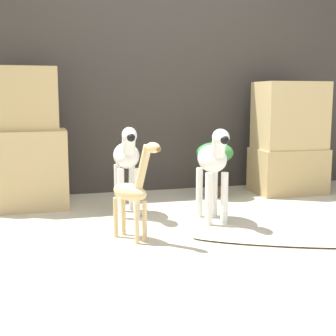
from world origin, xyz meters
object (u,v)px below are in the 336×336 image
at_px(giraffe_figurine, 133,190).
at_px(potted_palm_front, 215,155).
at_px(zebra_right, 213,162).
at_px(surfboard, 281,241).
at_px(zebra_left, 127,159).

xyz_separation_m(giraffe_figurine, potted_palm_front, (0.95, 1.09, 0.06)).
relative_size(zebra_right, potted_palm_front, 1.38).
xyz_separation_m(potted_palm_front, surfboard, (-0.07, -1.38, -0.37)).
height_order(zebra_left, surfboard, zebra_left).
bearing_deg(zebra_right, zebra_left, 149.25).
distance_m(zebra_right, surfboard, 0.76).
relative_size(zebra_right, giraffe_figurine, 1.08).
bearing_deg(giraffe_figurine, zebra_left, 83.52).
relative_size(giraffe_figurine, surfboard, 0.57).
distance_m(zebra_left, giraffe_figurine, 0.65).
height_order(zebra_right, zebra_left, same).
relative_size(giraffe_figurine, potted_palm_front, 1.29).
xyz_separation_m(zebra_right, potted_palm_front, (0.31, 0.80, -0.06)).
bearing_deg(potted_palm_front, zebra_left, -152.61).
height_order(zebra_left, potted_palm_front, zebra_left).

